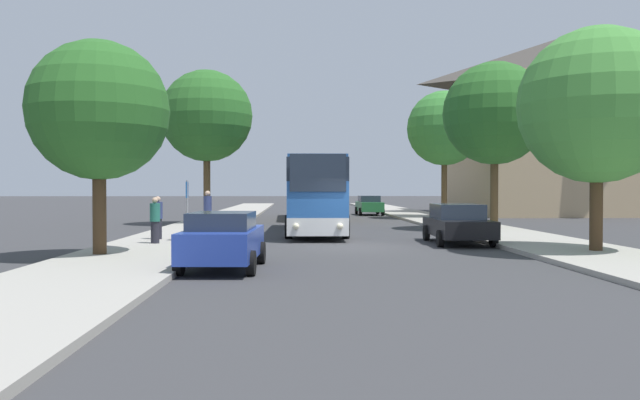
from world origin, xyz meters
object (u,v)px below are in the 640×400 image
at_px(parked_car_left_curb, 223,239).
at_px(tree_right_near, 444,128).
at_px(pedestrian_waiting_near, 158,218).
at_px(tree_right_far, 495,114).
at_px(tree_right_mid, 597,106).
at_px(bus_middle, 311,194).
at_px(parked_car_right_near, 458,223).
at_px(tree_left_near, 99,111).
at_px(pedestrian_walking_back, 155,220).
at_px(bus_stop_sign, 187,203).
at_px(bus_front, 316,194).
at_px(tree_left_far, 207,116).
at_px(pedestrian_waiting_far, 208,211).
at_px(parked_car_right_far, 369,205).

xyz_separation_m(parked_car_left_curb, tree_right_near, (12.19, 26.52, 5.49)).
height_order(pedestrian_waiting_near, tree_right_far, tree_right_far).
bearing_deg(tree_right_far, tree_right_mid, -92.31).
distance_m(parked_car_left_curb, tree_right_mid, 12.47).
height_order(bus_middle, tree_right_mid, tree_right_mid).
bearing_deg(parked_car_right_near, pedestrian_waiting_near, -1.75).
bearing_deg(pedestrian_waiting_near, tree_left_near, -128.31).
xyz_separation_m(pedestrian_walking_back, tree_right_near, (15.34, 20.30, 5.30)).
xyz_separation_m(parked_car_right_near, bus_stop_sign, (-10.28, -0.15, 0.78)).
relative_size(tree_left_near, tree_right_near, 0.73).
bearing_deg(tree_left_near, tree_right_near, 55.94).
bearing_deg(tree_left_near, bus_middle, 74.19).
height_order(tree_left_near, tree_right_far, tree_right_far).
height_order(pedestrian_walking_back, tree_right_near, tree_right_near).
height_order(bus_front, bus_middle, bus_front).
bearing_deg(parked_car_left_curb, bus_front, 80.40).
xyz_separation_m(pedestrian_waiting_near, tree_left_near, (-0.53, -5.47, 3.45)).
bearing_deg(pedestrian_waiting_near, tree_left_far, 56.31).
distance_m(bus_front, bus_middle, 13.90).
bearing_deg(bus_middle, tree_right_near, -5.54).
height_order(pedestrian_waiting_near, pedestrian_waiting_far, pedestrian_waiting_far).
xyz_separation_m(parked_car_right_far, tree_left_far, (-11.00, -13.00, 5.50)).
distance_m(parked_car_left_curb, tree_left_near, 5.99).
height_order(bus_stop_sign, pedestrian_waiting_near, bus_stop_sign).
bearing_deg(tree_right_mid, pedestrian_waiting_near, 161.49).
bearing_deg(parked_car_left_curb, tree_left_far, 101.82).
bearing_deg(bus_front, bus_middle, 90.87).
height_order(parked_car_right_near, bus_stop_sign, bus_stop_sign).
xyz_separation_m(pedestrian_waiting_near, pedestrian_waiting_far, (1.37, 3.91, 0.11)).
xyz_separation_m(bus_front, pedestrian_waiting_near, (-6.33, -5.26, -0.86)).
height_order(pedestrian_waiting_near, tree_left_far, tree_left_far).
distance_m(bus_front, tree_right_far, 9.96).
relative_size(pedestrian_waiting_near, tree_left_near, 0.26).
xyz_separation_m(tree_left_near, tree_right_mid, (15.40, 0.49, 0.30)).
bearing_deg(bus_middle, tree_left_far, -132.20).
bearing_deg(parked_car_right_far, bus_stop_sign, 67.93).
distance_m(tree_right_near, tree_right_far, 11.83).
xyz_separation_m(bus_front, bus_stop_sign, (-5.05, -6.13, -0.28)).
bearing_deg(parked_car_right_near, tree_right_mid, 129.69).
distance_m(tree_right_mid, tree_right_far, 11.68).
height_order(parked_car_right_near, tree_right_far, tree_right_far).
height_order(parked_car_left_curb, pedestrian_waiting_far, pedestrian_waiting_far).
bearing_deg(tree_left_near, parked_car_right_far, 68.95).
relative_size(parked_car_right_far, pedestrian_waiting_near, 2.61).
bearing_deg(tree_left_far, pedestrian_waiting_near, -90.93).
relative_size(bus_front, parked_car_right_near, 2.54).
xyz_separation_m(pedestrian_waiting_far, tree_left_near, (-1.90, -9.38, 3.33)).
xyz_separation_m(bus_front, tree_right_far, (9.01, 1.37, 4.03)).
distance_m(parked_car_right_near, tree_right_far, 9.71).
height_order(pedestrian_waiting_far, tree_right_near, tree_right_near).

